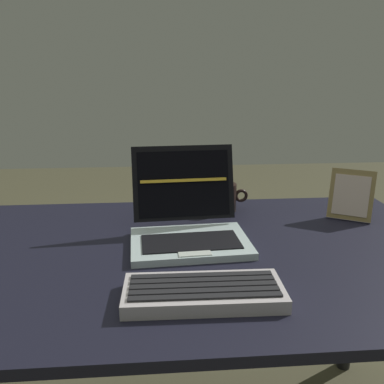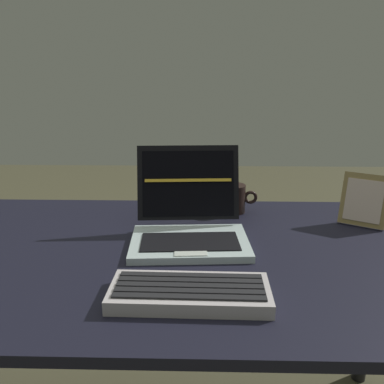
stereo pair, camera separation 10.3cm
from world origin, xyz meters
name	(u,v)px [view 1 (the left image)]	position (x,y,z in m)	size (l,w,h in m)	color
desk	(160,278)	(0.00, 0.00, 0.63)	(1.57, 0.83, 0.71)	black
laptop_front	(188,223)	(0.08, 0.07, 0.75)	(0.32, 0.30, 0.24)	#AEC2C1
external_keyboard	(204,292)	(0.09, -0.24, 0.72)	(0.33, 0.14, 0.03)	#BCB3B5
photo_frame	(351,195)	(0.59, 0.19, 0.78)	(0.14, 0.11, 0.16)	olive
coffee_mug	(225,197)	(0.22, 0.30, 0.75)	(0.11, 0.08, 0.09)	black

